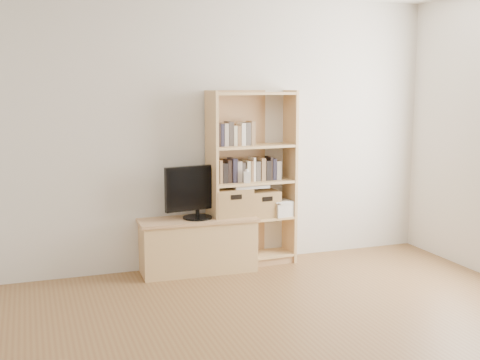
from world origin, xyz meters
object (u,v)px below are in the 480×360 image
tv_stand (198,246)px  baby_monitor (247,177)px  television (197,192)px  bookshelf (252,179)px  basket_left (230,204)px  laptop (249,186)px  basket_right (262,204)px

tv_stand → baby_monitor: size_ratio=9.78×
television → baby_monitor: (0.47, -0.05, 0.12)m
bookshelf → basket_left: (-0.23, -0.02, -0.23)m
tv_stand → bookshelf: bearing=6.8°
baby_monitor → basket_left: size_ratio=0.30×
baby_monitor → laptop: (0.05, 0.08, -0.10)m
baby_monitor → laptop: size_ratio=0.32×
tv_stand → baby_monitor: 0.80m
television → basket_right: size_ratio=2.06×
laptop → baby_monitor: bearing=-122.1°
basket_left → bookshelf: bearing=1.4°
basket_right → bookshelf: bearing=176.7°
basket_left → laptop: laptop is taller
basket_right → tv_stand: bearing=-179.8°
tv_stand → basket_left: (0.34, 0.03, 0.38)m
baby_monitor → basket_right: size_ratio=0.35×
bookshelf → television: size_ratio=2.65×
television → basket_right: television is taller
bookshelf → laptop: bookshelf is taller
tv_stand → basket_left: 0.51m
basket_left → basket_right: bearing=0.2°
television → laptop: (0.53, 0.03, 0.03)m
basket_left → basket_right: 0.33m
bookshelf → basket_left: size_ratio=4.63×
tv_stand → laptop: size_ratio=3.12×
tv_stand → bookshelf: (0.56, 0.05, 0.61)m
basket_right → laptop: bearing=-176.1°
tv_stand → laptop: 0.76m
baby_monitor → laptop: baby_monitor is taller
television → basket_right: 0.69m
television → baby_monitor: television is taller
television → basket_left: television is taller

